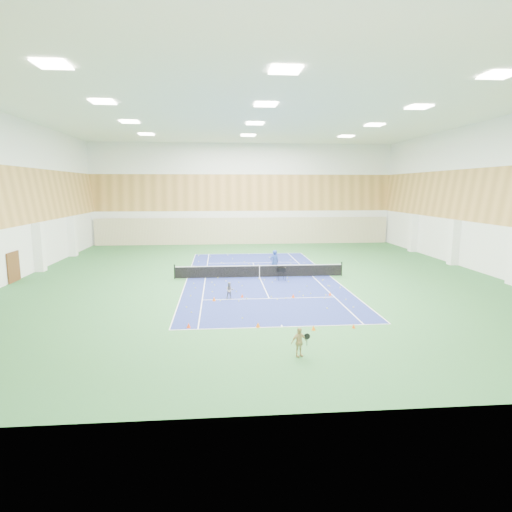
# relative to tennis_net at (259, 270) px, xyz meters

# --- Properties ---
(ground) EXTENTS (40.00, 40.00, 0.00)m
(ground) POSITION_rel_tennis_net_xyz_m (0.00, 0.00, -0.55)
(ground) COLOR #2A6230
(ground) RESTS_ON ground
(room_shell) EXTENTS (36.00, 40.00, 12.00)m
(room_shell) POSITION_rel_tennis_net_xyz_m (0.00, 0.00, 5.45)
(room_shell) COLOR white
(room_shell) RESTS_ON ground
(wood_cladding) EXTENTS (36.00, 40.00, 8.00)m
(wood_cladding) POSITION_rel_tennis_net_xyz_m (0.00, 0.00, 7.45)
(wood_cladding) COLOR #BF8C47
(wood_cladding) RESTS_ON room_shell
(ceiling_light_grid) EXTENTS (21.40, 25.40, 0.06)m
(ceiling_light_grid) POSITION_rel_tennis_net_xyz_m (0.00, 0.00, 11.37)
(ceiling_light_grid) COLOR white
(ceiling_light_grid) RESTS_ON room_shell
(court_surface) EXTENTS (10.97, 23.77, 0.01)m
(court_surface) POSITION_rel_tennis_net_xyz_m (0.00, 0.00, -0.55)
(court_surface) COLOR navy
(court_surface) RESTS_ON ground
(tennis_balls_scatter) EXTENTS (10.57, 22.77, 0.07)m
(tennis_balls_scatter) POSITION_rel_tennis_net_xyz_m (0.00, 0.00, -0.50)
(tennis_balls_scatter) COLOR yellow
(tennis_balls_scatter) RESTS_ON ground
(tennis_net) EXTENTS (12.80, 0.10, 1.10)m
(tennis_net) POSITION_rel_tennis_net_xyz_m (0.00, 0.00, 0.00)
(tennis_net) COLOR black
(tennis_net) RESTS_ON ground
(back_curtain) EXTENTS (35.40, 0.16, 3.20)m
(back_curtain) POSITION_rel_tennis_net_xyz_m (0.00, 19.75, 1.05)
(back_curtain) COLOR #C6B793
(back_curtain) RESTS_ON ground
(door_left_b) EXTENTS (0.08, 1.80, 2.20)m
(door_left_b) POSITION_rel_tennis_net_xyz_m (-17.92, 0.00, 0.55)
(door_left_b) COLOR #593319
(door_left_b) RESTS_ON ground
(coach) EXTENTS (0.82, 0.66, 1.96)m
(coach) POSITION_rel_tennis_net_xyz_m (1.26, 0.91, 0.43)
(coach) COLOR navy
(coach) RESTS_ON ground
(child_court) EXTENTS (0.56, 0.46, 1.03)m
(child_court) POSITION_rel_tennis_net_xyz_m (-2.42, -6.20, -0.03)
(child_court) COLOR gray
(child_court) RESTS_ON ground
(child_apron) EXTENTS (0.77, 0.54, 1.21)m
(child_apron) POSITION_rel_tennis_net_xyz_m (0.12, -15.59, 0.06)
(child_apron) COLOR tan
(child_apron) RESTS_ON ground
(ball_cart) EXTENTS (0.63, 0.63, 1.00)m
(ball_cart) POSITION_rel_tennis_net_xyz_m (1.49, -1.22, -0.05)
(ball_cart) COLOR black
(ball_cart) RESTS_ON ground
(cone_svc_a) EXTENTS (0.23, 0.23, 0.25)m
(cone_svc_a) POSITION_rel_tennis_net_xyz_m (-3.39, -6.68, -0.42)
(cone_svc_a) COLOR orange
(cone_svc_a) RESTS_ON ground
(cone_svc_b) EXTENTS (0.20, 0.20, 0.22)m
(cone_svc_b) POSITION_rel_tennis_net_xyz_m (-1.65, -5.94, -0.44)
(cone_svc_b) COLOR #E7420C
(cone_svc_b) RESTS_ON ground
(cone_svc_c) EXTENTS (0.22, 0.22, 0.24)m
(cone_svc_c) POSITION_rel_tennis_net_xyz_m (1.51, -6.31, -0.43)
(cone_svc_c) COLOR #FF490D
(cone_svc_c) RESTS_ON ground
(cone_svc_d) EXTENTS (0.20, 0.20, 0.22)m
(cone_svc_d) POSITION_rel_tennis_net_xyz_m (3.95, -5.94, -0.44)
(cone_svc_d) COLOR #F5490C
(cone_svc_d) RESTS_ON ground
(cone_base_a) EXTENTS (0.22, 0.22, 0.24)m
(cone_base_a) POSITION_rel_tennis_net_xyz_m (-4.58, -11.60, -0.43)
(cone_base_a) COLOR #FF410D
(cone_base_a) RESTS_ON ground
(cone_base_b) EXTENTS (0.23, 0.23, 0.25)m
(cone_base_b) POSITION_rel_tennis_net_xyz_m (-1.19, -11.81, -0.42)
(cone_base_b) COLOR orange
(cone_base_b) RESTS_ON ground
(cone_base_c) EXTENTS (0.21, 0.21, 0.23)m
(cone_base_c) POSITION_rel_tennis_net_xyz_m (1.43, -12.45, -0.44)
(cone_base_c) COLOR orange
(cone_base_c) RESTS_ON ground
(cone_base_d) EXTENTS (0.18, 0.18, 0.20)m
(cone_base_d) POSITION_rel_tennis_net_xyz_m (3.44, -12.32, -0.45)
(cone_base_d) COLOR #F84F0D
(cone_base_d) RESTS_ON ground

